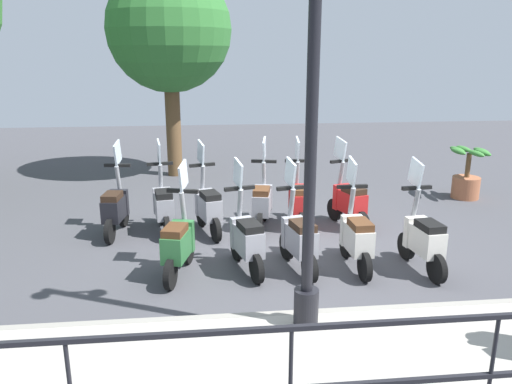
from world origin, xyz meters
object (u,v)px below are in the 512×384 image
potted_palm (467,177)px  scooter_far_5 (116,207)px  tree_distant (169,30)px  scooter_far_0 (349,201)px  scooter_near_0 (423,238)px  scooter_far_2 (262,201)px  lamp_post_near (311,148)px  scooter_far_4 (163,205)px  scooter_near_2 (298,238)px  scooter_far_3 (208,206)px  scooter_far_1 (299,201)px  scooter_near_1 (356,236)px  scooter_near_3 (246,238)px  scooter_near_4 (179,242)px

potted_palm → scooter_far_5: (-1.48, 6.92, 0.04)m
tree_distant → scooter_far_0: bearing=-143.0°
scooter_near_0 → scooter_far_2: bearing=39.7°
lamp_post_near → potted_palm: bearing=-42.1°
potted_palm → scooter_far_2: (-1.41, 4.46, 0.04)m
scooter_far_5 → lamp_post_near: bearing=-136.7°
tree_distant → scooter_far_4: bearing=-179.7°
scooter_far_0 → scooter_near_2: bearing=127.0°
scooter_far_3 → scooter_far_2: bearing=-95.8°
tree_distant → scooter_far_3: tree_distant is taller
scooter_near_0 → tree_distant: bearing=25.5°
lamp_post_near → scooter_far_1: size_ratio=2.81×
scooter_far_1 → scooter_far_2: bearing=90.3°
scooter_near_0 → scooter_far_4: same height
scooter_near_1 → scooter_far_2: size_ratio=1.00×
scooter_near_3 → scooter_near_4: 0.92m
scooter_near_3 → scooter_far_2: 1.78m
scooter_far_0 → scooter_near_0: bearing=178.0°
tree_distant → scooter_near_0: size_ratio=3.20×
tree_distant → scooter_near_1: tree_distant is taller
scooter_near_3 → scooter_near_4: size_ratio=1.00×
scooter_near_3 → scooter_far_3: bearing=3.7°
scooter_far_4 → scooter_near_1: bearing=-132.9°
scooter_near_1 → scooter_near_3: 1.53m
scooter_near_2 → potted_palm: bearing=-64.7°
scooter_far_3 → tree_distant: bearing=-6.2°
scooter_far_2 → scooter_near_0: bearing=-122.4°
potted_palm → scooter_near_3: bearing=122.7°
scooter_far_0 → scooter_far_4: (0.10, 3.17, 0.00)m
scooter_near_2 → scooter_near_4: same height
scooter_far_0 → scooter_far_2: size_ratio=1.00×
scooter_far_2 → tree_distant: bearing=34.6°
scooter_near_4 → scooter_far_0: 3.30m
scooter_near_4 → scooter_far_4: (1.77, 0.33, 0.00)m
scooter_near_3 → scooter_far_0: (1.62, -1.92, 0.00)m
potted_palm → scooter_near_2: (-3.20, 4.17, 0.04)m
scooter_near_2 → scooter_near_3: (0.06, 0.72, 0.00)m
scooter_far_3 → scooter_far_5: same height
scooter_near_3 → scooter_far_2: (1.73, -0.43, 0.00)m
scooter_near_0 → scooter_near_3: 2.44m
scooter_far_4 → scooter_near_3: bearing=-153.8°
potted_palm → scooter_near_0: bearing=144.0°
scooter_far_0 → scooter_far_3: size_ratio=1.00×
scooter_far_0 → scooter_far_1: same height
tree_distant → scooter_near_4: 6.62m
lamp_post_near → scooter_far_2: (3.46, 0.06, -1.58)m
scooter_near_4 → scooter_near_2: bearing=-75.6°
tree_distant → scooter_near_4: bearing=-176.6°
scooter_near_0 → scooter_far_5: same height
scooter_near_4 → lamp_post_near: bearing=-125.6°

